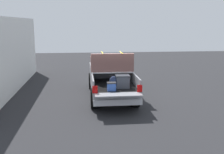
# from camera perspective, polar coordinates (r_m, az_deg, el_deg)

# --- Properties ---
(ground_plane) EXTENTS (40.00, 40.00, 0.00)m
(ground_plane) POSITION_cam_1_polar(r_m,az_deg,el_deg) (13.22, -0.28, -4.16)
(ground_plane) COLOR #262628
(pickup_truck) EXTENTS (6.05, 2.06, 2.23)m
(pickup_truck) POSITION_cam_1_polar(r_m,az_deg,el_deg) (13.36, -0.44, 0.36)
(pickup_truck) COLOR gray
(pickup_truck) RESTS_ON ground_plane
(building_facade) EXTENTS (11.33, 0.36, 3.85)m
(building_facade) POSITION_cam_1_polar(r_m,az_deg,el_deg) (14.94, -20.45, 4.45)
(building_facade) COLOR white
(building_facade) RESTS_ON ground_plane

